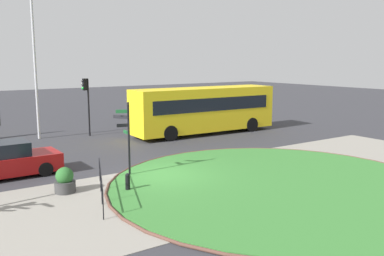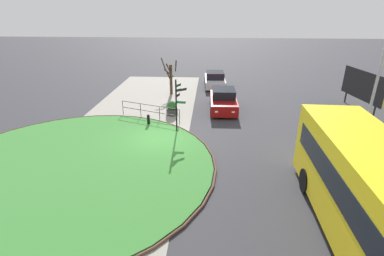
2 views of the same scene
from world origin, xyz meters
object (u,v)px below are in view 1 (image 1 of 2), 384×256
(signpost_directional, at_px, (127,134))
(bollard_foreground, at_px, (128,182))
(bus_yellow, at_px, (204,109))
(lamppost_tall, at_px, (35,62))
(planter_near_signpost, at_px, (65,181))
(traffic_light_near, at_px, (86,94))
(car_near_lane, at_px, (7,161))

(signpost_directional, bearing_deg, bollard_foreground, -115.85)
(bus_yellow, relative_size, lamppost_tall, 1.13)
(planter_near_signpost, bearing_deg, traffic_light_near, 65.51)
(car_near_lane, distance_m, traffic_light_near, 10.33)
(bus_yellow, relative_size, car_near_lane, 2.43)
(bollard_foreground, relative_size, planter_near_signpost, 0.74)
(signpost_directional, distance_m, bus_yellow, 11.52)
(bus_yellow, distance_m, car_near_lane, 14.21)
(lamppost_tall, bearing_deg, bollard_foreground, -90.63)
(bollard_foreground, bearing_deg, planter_near_signpost, 148.39)
(signpost_directional, height_order, bus_yellow, signpost_directional)
(car_near_lane, bearing_deg, bus_yellow, 15.80)
(bollard_foreground, xyz_separation_m, car_near_lane, (-3.41, 4.92, 0.33))
(planter_near_signpost, bearing_deg, bollard_foreground, -31.61)
(lamppost_tall, bearing_deg, signpost_directional, -85.88)
(traffic_light_near, relative_size, planter_near_signpost, 3.80)
(bus_yellow, bearing_deg, traffic_light_near, 154.32)
(bollard_foreground, distance_m, bus_yellow, 13.62)
(bus_yellow, distance_m, lamppost_tall, 11.47)
(signpost_directional, distance_m, car_near_lane, 5.39)
(planter_near_signpost, bearing_deg, car_near_lane, 110.34)
(bollard_foreground, height_order, traffic_light_near, traffic_light_near)
(bollard_foreground, relative_size, bus_yellow, 0.07)
(car_near_lane, distance_m, planter_near_signpost, 3.91)
(traffic_light_near, bearing_deg, lamppost_tall, -18.67)
(signpost_directional, height_order, planter_near_signpost, signpost_directional)
(signpost_directional, xyz_separation_m, car_near_lane, (-4.39, 2.90, -1.19))
(car_near_lane, height_order, lamppost_tall, lamppost_tall)
(car_near_lane, bearing_deg, bollard_foreground, -56.02)
(bus_yellow, bearing_deg, planter_near_signpost, -145.96)
(planter_near_signpost, bearing_deg, signpost_directional, 13.90)
(signpost_directional, relative_size, bus_yellow, 0.31)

